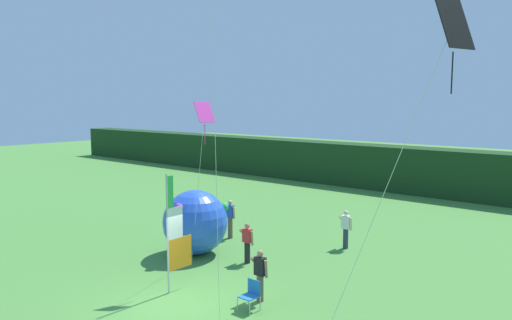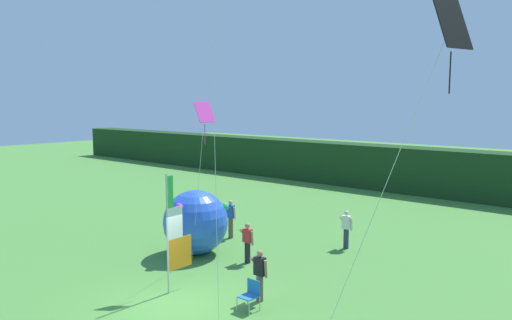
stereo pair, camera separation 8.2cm
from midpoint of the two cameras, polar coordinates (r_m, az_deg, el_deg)
ground_plane at (r=15.87m, az=-9.35°, el=-16.12°), size 120.00×120.00×0.00m
distant_treeline at (r=34.39m, az=20.81°, el=-1.39°), size 80.00×2.40×3.07m
banner_flag at (r=16.31m, az=-9.52°, el=-8.55°), size 0.06×1.03×3.90m
person_near_banner at (r=15.59m, az=0.33°, el=-13.05°), size 0.55×0.48×1.63m
person_mid_field at (r=21.23m, az=10.24°, el=-7.77°), size 0.55×0.48×1.62m
person_far_left at (r=19.07m, az=-1.13°, el=-9.45°), size 0.55×0.48×1.56m
person_far_right at (r=22.42m, az=-3.11°, el=-6.70°), size 0.55×0.48×1.74m
inflatable_balloon at (r=20.18m, az=-7.15°, el=-7.14°), size 2.62×2.62×2.62m
folding_chair at (r=15.11m, az=-0.74°, el=-15.14°), size 0.51×0.51×0.89m
kite_black_diamond_2 at (r=9.09m, az=20.86°, el=12.41°), size 3.20×0.77×7.92m
kite_magenta_diamond_3 at (r=17.10m, az=-6.18°, el=4.56°), size 1.99×1.19×6.15m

